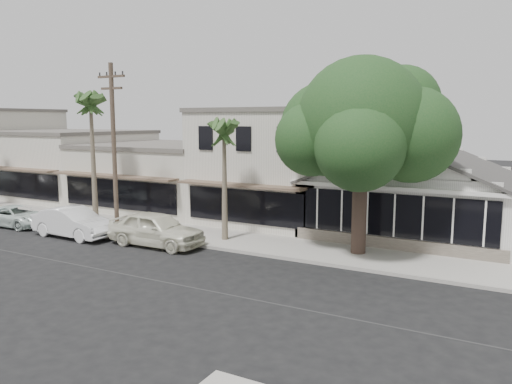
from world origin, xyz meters
The scene contains 13 objects.
ground centered at (0.00, 0.00, 0.00)m, with size 140.00×140.00×0.00m, color black.
sidewalk_north centered at (-8.00, 6.75, 0.07)m, with size 90.00×3.50×0.15m, color #9E9991.
corner_shop centered at (5.00, 12.47, 2.62)m, with size 10.40×8.60×5.10m.
row_building_near centered at (-3.00, 13.50, 3.25)m, with size 8.00×10.00×6.50m, color silver.
row_building_midnear centered at (-12.00, 13.50, 2.10)m, with size 10.00×10.00×4.20m, color beige.
row_building_midfar centered at (-22.50, 13.50, 2.50)m, with size 11.00×10.00×5.00m, color silver.
utility_pole centered at (-9.00, 5.20, 4.79)m, with size 1.80×0.24×9.00m.
car_0 centered at (-5.42, 4.16, 0.84)m, with size 1.99×4.94×1.68m, color silver.
car_1 centered at (-10.42, 3.51, 0.78)m, with size 1.66×4.76×1.57m, color white.
car_2 centered at (-15.42, 3.80, 0.59)m, with size 1.97×4.28×1.19m, color silver.
shade_tree centered at (3.67, 7.37, 5.81)m, with size 7.96×7.20×8.83m.
palm_east centered at (-2.89, 6.40, 5.50)m, with size 2.84×2.84×6.45m.
palm_mid centered at (-11.55, 6.12, 6.91)m, with size 2.98×2.98×8.03m.
Camera 1 is at (10.22, -14.25, 6.08)m, focal length 35.00 mm.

